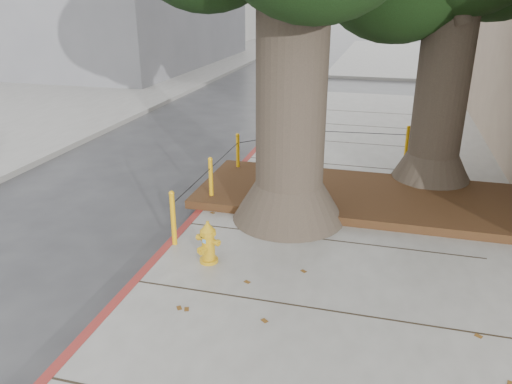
% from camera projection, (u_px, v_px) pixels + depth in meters
% --- Properties ---
extents(ground, '(140.00, 140.00, 0.00)m').
position_uv_depth(ground, '(270.00, 311.00, 6.75)').
color(ground, '#28282B').
rests_on(ground, ground).
extents(sidewalk_far, '(16.00, 20.00, 0.15)m').
position_uv_depth(sidewalk_far, '(468.00, 58.00, 32.19)').
color(sidewalk_far, slate).
rests_on(sidewalk_far, ground).
extents(curb_red, '(0.14, 26.00, 0.16)m').
position_uv_depth(curb_red, '(198.00, 216.00, 9.44)').
color(curb_red, maroon).
rests_on(curb_red, ground).
extents(planter_bed, '(6.40, 2.60, 0.16)m').
position_uv_depth(planter_bed, '(359.00, 196.00, 9.94)').
color(planter_bed, black).
rests_on(planter_bed, sidewalk_main).
extents(bollard_ring, '(3.79, 5.39, 0.95)m').
position_uv_depth(bollard_ring, '(278.00, 161.00, 10.63)').
color(bollard_ring, '#E5A20C').
rests_on(bollard_ring, sidewalk_main).
extents(fire_hydrant, '(0.36, 0.36, 0.69)m').
position_uv_depth(fire_hydrant, '(208.00, 242.00, 7.56)').
color(fire_hydrant, gold).
rests_on(fire_hydrant, sidewalk_main).
extents(car_silver, '(3.66, 1.56, 1.23)m').
position_uv_depth(car_silver, '(494.00, 78.00, 21.20)').
color(car_silver, '#99989D').
rests_on(car_silver, ground).
extents(car_dark, '(1.67, 3.85, 1.10)m').
position_uv_depth(car_dark, '(123.00, 66.00, 25.43)').
color(car_dark, black).
rests_on(car_dark, ground).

